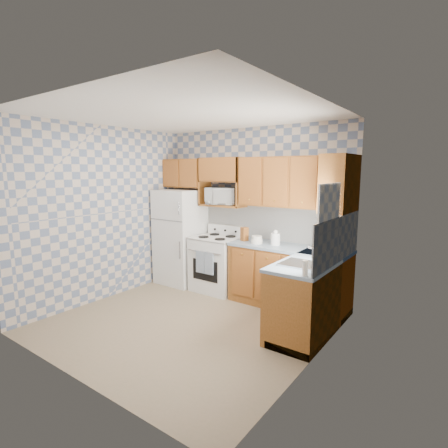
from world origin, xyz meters
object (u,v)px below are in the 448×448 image
(microwave, at_px, (222,196))
(stove_body, at_px, (217,264))
(refrigerator, at_px, (181,237))
(electric_kettle, at_px, (275,239))

(microwave, bearing_deg, stove_body, -103.11)
(refrigerator, relative_size, stove_body, 1.87)
(refrigerator, height_order, electric_kettle, refrigerator)
(refrigerator, relative_size, electric_kettle, 9.58)
(stove_body, height_order, electric_kettle, electric_kettle)
(microwave, bearing_deg, electric_kettle, -27.25)
(refrigerator, xyz_separation_m, stove_body, (0.80, 0.03, -0.39))
(stove_body, relative_size, microwave, 1.73)
(stove_body, distance_m, electric_kettle, 1.22)
(stove_body, xyz_separation_m, electric_kettle, (1.09, -0.00, 0.56))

